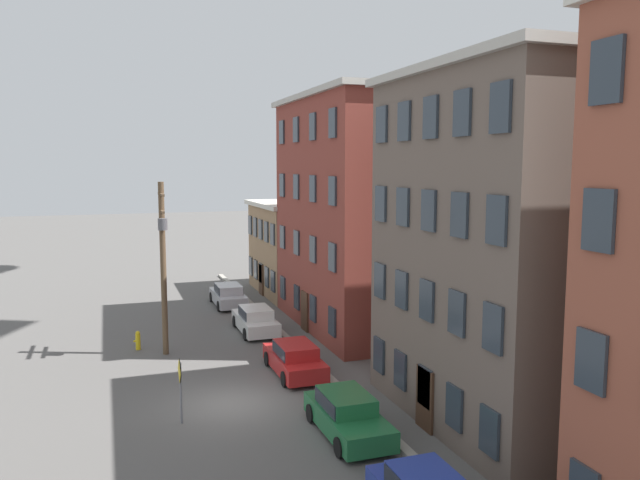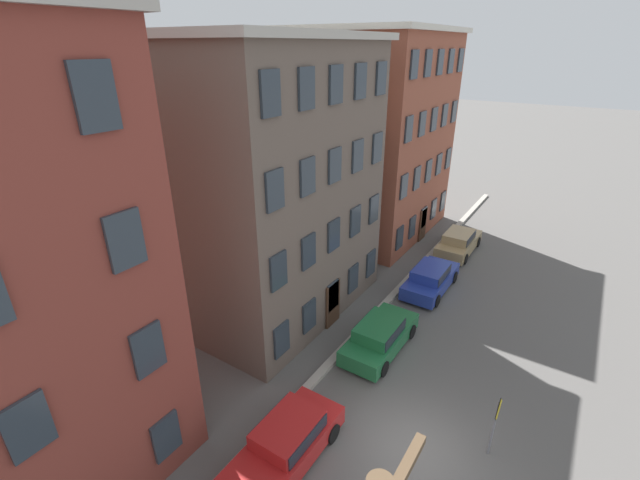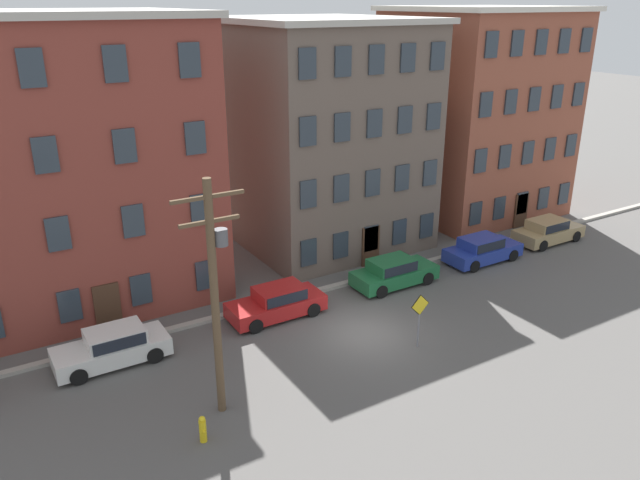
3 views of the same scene
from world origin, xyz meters
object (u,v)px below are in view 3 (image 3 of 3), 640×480
Objects in this scene: fire_hydrant at (203,429)px; caution_sign at (420,312)px; car_tan at (548,230)px; car_blue at (482,249)px; car_green at (393,271)px; car_white at (113,346)px; car_red at (277,301)px; utility_pole at (215,287)px.

caution_sign is at bearing 5.85° from fire_hydrant.
car_tan is 1.84× the size of caution_sign.
car_blue is at bearing 30.59° from caution_sign.
car_green is 1.84× the size of caution_sign.
car_blue is (19.88, -0.11, 0.00)m from car_white.
car_red is 1.00× the size of car_blue.
fire_hydrant is (-18.63, -6.22, -0.27)m from car_blue.
car_green is 0.52× the size of utility_pole.
car_blue is 19.64m from fire_hydrant.
car_tan is at bearing 12.55° from utility_pole.
car_tan reaches higher than fire_hydrant.
car_white is at bearing -179.54° from car_red.
car_green is at bearing -0.69° from car_red.
fire_hydrant is at bearing -78.77° from car_white.
utility_pole is at bearing -156.04° from car_green.
car_green is (13.87, -0.02, 0.00)m from car_white.
car_white is 1.84× the size of caution_sign.
car_red is at bearing 124.71° from caution_sign.
car_green is 4.58× the size of fire_hydrant.
car_red is 6.60m from caution_sign.
car_red is at bearing 46.60° from utility_pole.
car_white and car_green have the same top height.
car_white is at bearing -179.97° from car_tan.
utility_pole is 4.60m from fire_hydrant.
fire_hydrant is (1.26, -6.33, -0.27)m from car_white.
utility_pole is at bearing -167.45° from car_tan.
car_red is 1.84× the size of caution_sign.
caution_sign reaches higher than fire_hydrant.
car_white and car_tan have the same top height.
car_white is 1.00× the size of car_red.
car_green is 1.00× the size of car_tan.
car_blue is at bearing -0.32° from car_white.
car_green and car_tan have the same top height.
car_red is 18.01m from car_tan.
fire_hydrant is at bearing -174.15° from caution_sign.
caution_sign is (11.07, -5.32, 0.84)m from car_white.
car_white is 6.92m from utility_pole.
car_red is 6.53m from car_green.
car_white is 19.89m from car_blue.
car_blue is (6.02, -0.09, 0.00)m from car_green.
caution_sign is at bearing -117.81° from car_green.
car_white is at bearing 116.05° from utility_pole.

